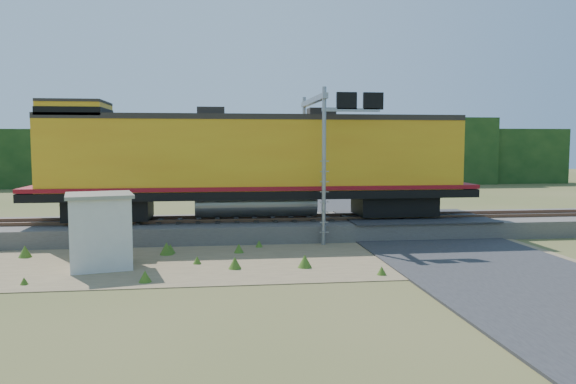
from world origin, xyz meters
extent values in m
plane|color=#475123|center=(0.00, 0.00, 0.00)|extent=(140.00, 140.00, 0.00)
cube|color=slate|center=(0.00, 6.00, 0.40)|extent=(70.00, 5.00, 0.80)
cube|color=brown|center=(0.00, 5.28, 0.88)|extent=(70.00, 0.10, 0.16)
cube|color=brown|center=(0.00, 6.72, 0.88)|extent=(70.00, 0.10, 0.16)
cube|color=#8C7754|center=(-2.00, 0.50, 0.01)|extent=(26.00, 8.00, 0.03)
cube|color=#38383A|center=(7.00, 6.00, 0.83)|extent=(7.00, 5.20, 0.06)
cube|color=#38383A|center=(7.00, 22.00, 0.04)|extent=(7.00, 24.00, 0.08)
cube|color=#143413|center=(0.00, 38.00, 3.25)|extent=(36.00, 3.00, 6.50)
cube|color=black|center=(-7.73, 6.00, 1.44)|extent=(3.82, 2.44, 0.95)
cube|color=black|center=(6.05, 6.00, 1.44)|extent=(3.82, 2.44, 0.95)
cube|color=black|center=(-0.84, 6.00, 2.10)|extent=(21.20, 3.18, 0.38)
cylinder|color=gray|center=(-0.84, 6.00, 1.60)|extent=(5.83, 1.27, 1.27)
cube|color=gold|center=(-0.84, 6.00, 3.94)|extent=(19.61, 3.07, 3.29)
cube|color=maroon|center=(-0.84, 6.00, 2.42)|extent=(21.20, 3.23, 0.19)
cube|color=#28231E|center=(-0.84, 6.00, 5.71)|extent=(19.61, 3.13, 0.25)
cube|color=gold|center=(-9.11, 6.00, 5.95)|extent=(2.76, 3.07, 0.74)
cube|color=#28231E|center=(-9.11, 6.00, 6.37)|extent=(2.76, 3.13, 0.13)
cube|color=black|center=(-9.11, 6.00, 5.90)|extent=(2.81, 3.13, 0.37)
cube|color=maroon|center=(-10.70, 6.00, 3.57)|extent=(0.11, 2.12, 1.27)
cube|color=#28231E|center=(-2.96, 6.00, 5.95)|extent=(1.27, 1.06, 0.48)
cube|color=#28231E|center=(2.34, 6.00, 5.95)|extent=(1.27, 1.06, 0.48)
cube|color=silver|center=(-6.92, -0.22, 1.30)|extent=(2.50, 2.50, 2.59)
cube|color=gray|center=(-6.92, -0.22, 2.64)|extent=(2.75, 2.75, 0.12)
cylinder|color=gray|center=(1.94, 3.20, 3.47)|extent=(0.18, 0.18, 6.94)
cylinder|color=gray|center=(1.94, 8.80, 3.47)|extent=(0.18, 0.18, 6.94)
cube|color=gray|center=(1.94, 6.00, 6.55)|extent=(0.25, 6.20, 0.25)
cube|color=gray|center=(3.13, 3.20, 5.95)|extent=(2.58, 0.15, 0.15)
cube|color=black|center=(2.93, 3.20, 6.35)|extent=(0.89, 0.15, 0.74)
cube|color=black|center=(4.12, 3.20, 6.35)|extent=(0.89, 0.15, 0.74)
camera|label=1|loc=(-2.72, -20.94, 4.51)|focal=35.00mm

